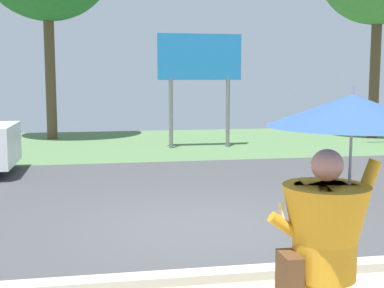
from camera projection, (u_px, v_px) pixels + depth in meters
The scene contains 3 objects.
ground_plane at pixel (174, 188), 10.52m from camera, with size 40.00×22.00×0.20m.
monk_pedestrian at pixel (332, 225), 3.59m from camera, with size 1.17×1.17×2.13m.
roadside_billboard at pixel (200, 65), 15.94m from camera, with size 2.60×0.12×3.50m.
Camera 1 is at (-1.47, -7.28, 2.18)m, focal length 48.67 mm.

